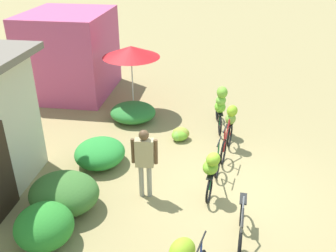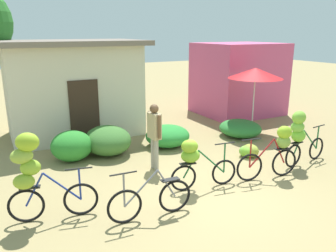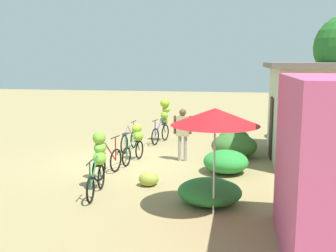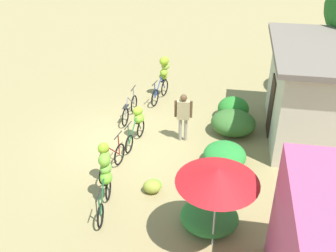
{
  "view_description": "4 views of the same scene",
  "coord_description": "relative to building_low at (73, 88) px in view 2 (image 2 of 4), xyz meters",
  "views": [
    {
      "loc": [
        -7.22,
        0.33,
        5.34
      ],
      "look_at": [
        0.92,
        1.52,
        1.09
      ],
      "focal_mm": 39.96,
      "sensor_mm": 36.0,
      "label": 1
    },
    {
      "loc": [
        -4.02,
        -5.47,
        3.4
      ],
      "look_at": [
        -0.27,
        1.53,
        1.18
      ],
      "focal_mm": 36.23,
      "sensor_mm": 36.0,
      "label": 2
    },
    {
      "loc": [
        11.86,
        3.61,
        3.17
      ],
      "look_at": [
        -0.08,
        1.43,
        1.19
      ],
      "focal_mm": 42.5,
      "sensor_mm": 36.0,
      "label": 3
    },
    {
      "loc": [
        10.51,
        3.17,
        7.24
      ],
      "look_at": [
        0.68,
        1.52,
        1.21
      ],
      "focal_mm": 42.27,
      "sensor_mm": 36.0,
      "label": 4
    }
  ],
  "objects": [
    {
      "name": "person_vendor",
      "position": [
        1.01,
        -4.08,
        -0.55
      ],
      "size": [
        0.22,
        0.58,
        1.69
      ],
      "color": "gray",
      "rests_on": "ground"
    },
    {
      "name": "bicycle_by_shop",
      "position": [
        3.31,
        -5.92,
        -0.88
      ],
      "size": [
        1.61,
        0.45,
        1.27
      ],
      "color": "black",
      "rests_on": "ground"
    },
    {
      "name": "market_umbrella",
      "position": [
        5.38,
        -2.79,
        0.48
      ],
      "size": [
        1.81,
        1.81,
        2.24
      ],
      "color": "beige",
      "rests_on": "ground"
    },
    {
      "name": "building_low",
      "position": [
        0.0,
        0.0,
        0.0
      ],
      "size": [
        4.62,
        3.01,
        3.13
      ],
      "color": "beige",
      "rests_on": "ground"
    },
    {
      "name": "bicycle_center_loaded",
      "position": [
        1.28,
        -5.55,
        -0.89
      ],
      "size": [
        1.58,
        0.46,
        1.18
      ],
      "color": "black",
      "rests_on": "ground"
    },
    {
      "name": "hedge_bush_front_left",
      "position": [
        -0.71,
        -2.48,
        -1.18
      ],
      "size": [
        1.11,
        1.12,
        0.82
      ],
      "primitive_type": "ellipsoid",
      "color": "#2B822B",
      "rests_on": "ground"
    },
    {
      "name": "bicycle_rightmost",
      "position": [
        4.41,
        -5.65,
        -0.72
      ],
      "size": [
        1.62,
        0.39,
        1.49
      ],
      "color": "black",
      "rests_on": "ground"
    },
    {
      "name": "ground_plane",
      "position": [
        1.5,
        -5.91,
        -1.59
      ],
      "size": [
        60.0,
        60.0,
        0.0
      ],
      "primitive_type": "plane",
      "color": "#958355"
    },
    {
      "name": "banana_pile_on_ground",
      "position": [
        3.7,
        -4.55,
        -1.42
      ],
      "size": [
        0.54,
        0.54,
        0.36
      ],
      "color": "#94A136",
      "rests_on": "ground"
    },
    {
      "name": "hedge_bush_by_door",
      "position": [
        4.76,
        -2.92,
        -1.31
      ],
      "size": [
        1.36,
        1.44,
        0.55
      ],
      "primitive_type": "ellipsoid",
      "color": "#2B7531",
      "rests_on": "ground"
    },
    {
      "name": "bicycle_near_pile",
      "position": [
        -0.1,
        -6.17,
        -1.22
      ],
      "size": [
        1.67,
        0.19,
        1.0
      ],
      "color": "black",
      "rests_on": "ground"
    },
    {
      "name": "hedge_bush_front_right",
      "position": [
        0.3,
        -2.46,
        -1.18
      ],
      "size": [
        1.31,
        1.5,
        0.82
      ],
      "primitive_type": "ellipsoid",
      "color": "#3A6C2D",
      "rests_on": "ground"
    },
    {
      "name": "hedge_bush_mid",
      "position": [
        2.14,
        -2.66,
        -1.27
      ],
      "size": [
        1.36,
        1.29,
        0.65
      ],
      "primitive_type": "ellipsoid",
      "color": "#298934",
      "rests_on": "ground"
    },
    {
      "name": "shop_pink",
      "position": [
        6.85,
        -0.17,
        -0.12
      ],
      "size": [
        3.2,
        2.8,
        2.94
      ],
      "primitive_type": "cube",
      "color": "#C74C7C",
      "rests_on": "ground"
    },
    {
      "name": "bicycle_leftmost",
      "position": [
        -1.99,
        -5.28,
        -0.59
      ],
      "size": [
        1.6,
        0.57,
        1.7
      ],
      "color": "black",
      "rests_on": "ground"
    }
  ]
}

